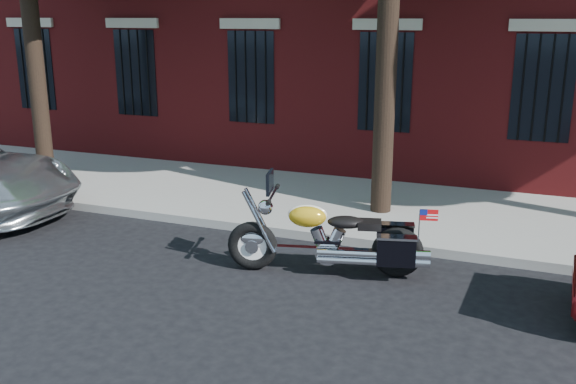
% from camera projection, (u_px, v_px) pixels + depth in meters
% --- Properties ---
extents(ground, '(120.00, 120.00, 0.00)m').
position_uv_depth(ground, '(297.00, 273.00, 9.10)').
color(ground, black).
rests_on(ground, ground).
extents(curb, '(40.00, 0.16, 0.15)m').
position_uv_depth(curb, '(328.00, 237.00, 10.32)').
color(curb, gray).
rests_on(curb, ground).
extents(sidewalk, '(40.00, 3.60, 0.15)m').
position_uv_depth(sidewalk, '(359.00, 206.00, 12.01)').
color(sidewalk, gray).
rests_on(sidewalk, ground).
extents(motorcycle, '(2.89, 1.24, 1.45)m').
position_uv_depth(motorcycle, '(334.00, 241.00, 8.93)').
color(motorcycle, black).
rests_on(motorcycle, ground).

